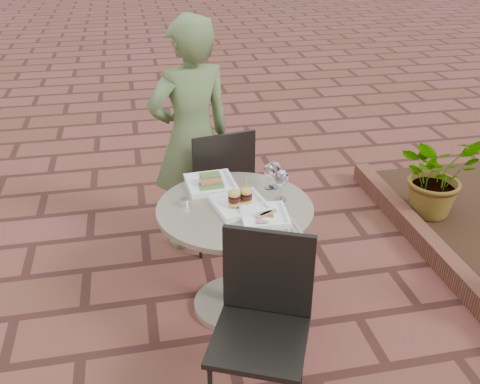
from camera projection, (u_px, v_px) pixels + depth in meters
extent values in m
plane|color=brown|center=(226.00, 336.00, 3.16)|extent=(60.00, 60.00, 0.00)
cylinder|color=gray|center=(235.00, 303.00, 3.39)|extent=(0.52, 0.52, 0.04)
cylinder|color=gray|center=(235.00, 261.00, 3.23)|extent=(0.08, 0.08, 0.70)
cylinder|color=gray|center=(235.00, 209.00, 3.06)|extent=(0.90, 0.90, 0.03)
cube|color=black|center=(215.00, 187.00, 3.88)|extent=(0.52, 0.52, 0.03)
cube|color=black|center=(224.00, 166.00, 3.60)|extent=(0.44, 0.12, 0.46)
cylinder|color=black|center=(230.00, 198.00, 4.20)|extent=(0.02, 0.02, 0.44)
cylinder|color=black|center=(184.00, 207.00, 4.07)|extent=(0.02, 0.02, 0.44)
cylinder|color=black|center=(249.00, 221.00, 3.90)|extent=(0.02, 0.02, 0.44)
cylinder|color=black|center=(200.00, 232.00, 3.77)|extent=(0.02, 0.02, 0.44)
cube|color=black|center=(259.00, 340.00, 2.50)|extent=(0.58, 0.58, 0.03)
cube|color=black|center=(268.00, 272.00, 2.56)|extent=(0.41, 0.21, 0.46)
cylinder|color=black|center=(230.00, 342.00, 2.81)|extent=(0.02, 0.02, 0.44)
cylinder|color=black|center=(302.00, 354.00, 2.74)|extent=(0.02, 0.02, 0.44)
imported|color=#4C5F34|center=(192.00, 138.00, 3.68)|extent=(0.70, 0.56, 1.67)
cube|color=white|center=(211.00, 185.00, 3.27)|extent=(0.30, 0.30, 0.01)
cube|color=#DD734E|center=(210.00, 179.00, 3.26)|extent=(0.13, 0.09, 0.04)
cube|color=#495D2A|center=(210.00, 175.00, 3.24)|extent=(0.12, 0.08, 0.01)
cube|color=white|center=(240.00, 206.00, 3.04)|extent=(0.33, 0.33, 0.01)
cube|color=white|center=(264.00, 217.00, 2.94)|extent=(0.27, 0.27, 0.01)
ellipsoid|color=#D25689|center=(260.00, 221.00, 2.87)|extent=(0.05, 0.04, 0.02)
cylinder|color=white|center=(281.00, 199.00, 3.13)|extent=(0.07, 0.07, 0.00)
cylinder|color=white|center=(281.00, 192.00, 3.10)|extent=(0.01, 0.01, 0.08)
ellipsoid|color=white|center=(282.00, 178.00, 3.06)|extent=(0.08, 0.08, 0.10)
cylinder|color=white|center=(282.00, 179.00, 3.06)|extent=(0.06, 0.06, 0.04)
cylinder|color=white|center=(269.00, 188.00, 3.25)|extent=(0.06, 0.06, 0.00)
cylinder|color=white|center=(269.00, 182.00, 3.24)|extent=(0.01, 0.01, 0.07)
ellipsoid|color=white|center=(269.00, 170.00, 3.20)|extent=(0.07, 0.07, 0.09)
cylinder|color=white|center=(274.00, 187.00, 3.26)|extent=(0.06, 0.06, 0.00)
cylinder|color=white|center=(274.00, 181.00, 3.24)|extent=(0.01, 0.01, 0.08)
ellipsoid|color=white|center=(274.00, 169.00, 3.20)|extent=(0.07, 0.07, 0.09)
cylinder|color=silver|center=(185.00, 202.00, 3.06)|extent=(0.08, 0.08, 0.04)
cube|color=brown|center=(447.00, 264.00, 3.67)|extent=(0.12, 3.00, 0.15)
imported|color=#33662D|center=(437.00, 174.00, 4.16)|extent=(0.72, 0.66, 0.69)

